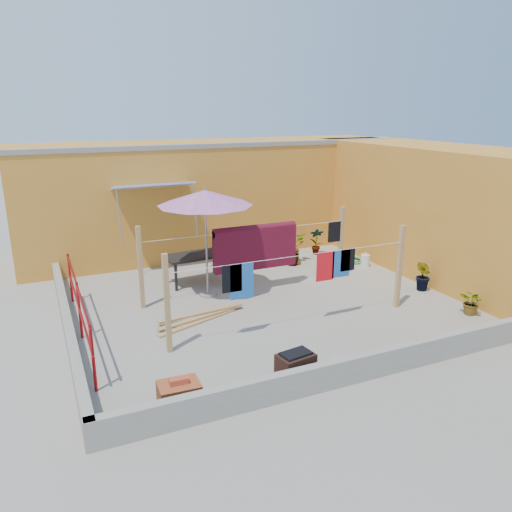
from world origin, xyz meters
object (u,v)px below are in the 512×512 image
patio_umbrella (205,198)px  water_jug_b (320,271)px  brick_stack (179,396)px  plant_back_a (291,247)px  white_basin (342,367)px  water_jug_a (365,260)px  green_hose (353,260)px  brazier (296,367)px  outdoor_table (197,257)px

patio_umbrella → water_jug_b: 3.69m
brick_stack → patio_umbrella: bearing=66.0°
plant_back_a → white_basin: bearing=-110.1°
patio_umbrella → water_jug_a: 5.06m
plant_back_a → green_hose: bearing=-25.5°
white_basin → green_hose: 6.11m
brazier → green_hose: 6.67m
brazier → water_jug_b: 5.13m
white_basin → water_jug_a: (3.68, 4.43, 0.12)m
water_jug_a → water_jug_b: 1.59m
brick_stack → water_jug_a: (6.42, 4.43, -0.05)m
water_jug_a → plant_back_a: size_ratio=0.46×
patio_umbrella → water_jug_b: (3.03, 0.08, -2.10)m
white_basin → water_jug_a: size_ratio=1.44×
green_hose → patio_umbrella: bearing=-169.7°
water_jug_b → green_hose: bearing=26.3°
outdoor_table → brazier: size_ratio=2.62×
white_basin → plant_back_a: 6.04m
brick_stack → water_jug_b: brick_stack is taller
white_basin → green_hose: white_basin is taller
white_basin → green_hose: bearing=53.6°
patio_umbrella → plant_back_a: (2.99, 1.56, -1.84)m
patio_umbrella → water_jug_a: patio_umbrella is taller
brazier → water_jug_b: bearing=54.4°
brazier → water_jug_b: size_ratio=1.77×
water_jug_a → brazier: bearing=-135.8°
brazier → plant_back_a: bearing=62.4°
water_jug_a → brick_stack: bearing=-145.4°
plant_back_a → brazier: bearing=-117.6°
green_hose → plant_back_a: (-1.55, 0.74, 0.37)m
patio_umbrella → outdoor_table: 1.88m
brazier → white_basin: 0.90m
brazier → patio_umbrella: bearing=90.6°
patio_umbrella → brazier: (0.04, -4.10, -2.00)m
patio_umbrella → white_basin: patio_umbrella is taller
water_jug_a → green_hose: 0.51m
water_jug_a → water_jug_b: bearing=-170.5°
patio_umbrella → water_jug_b: bearing=1.4°
patio_umbrella → white_basin: 4.74m
white_basin → plant_back_a: size_ratio=0.67×
brick_stack → white_basin: bearing=0.0°
brick_stack → brazier: size_ratio=0.99×
brick_stack → plant_back_a: size_ratio=0.74×
brick_stack → brazier: (1.87, 0.00, 0.03)m
outdoor_table → white_basin: size_ratio=2.94×
white_basin → brick_stack: bearing=-180.0°
water_jug_b → green_hose: 1.69m
outdoor_table → brick_stack: bearing=-110.4°
outdoor_table → plant_back_a: 2.99m
water_jug_a → plant_back_a: bearing=142.7°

